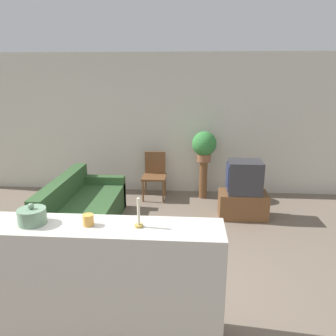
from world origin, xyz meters
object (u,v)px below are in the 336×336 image
Objects in this scene: couch at (83,211)px; potted_plant at (204,145)px; television at (244,177)px; wooden_chair at (155,173)px; decorative_bowl at (32,216)px.

potted_plant is (1.88, 1.44, 0.76)m from couch.
wooden_chair is (-1.55, 0.83, -0.21)m from television.
couch is 2.60m from television.
television is at bearing -28.24° from wooden_chair.
television is 1.12m from potted_plant.
potted_plant reaches higher than television.
decorative_bowl is at bearing -113.50° from potted_plant.
wooden_chair is (0.95, 1.41, 0.20)m from couch.
couch is at bearing -167.10° from television.
television is 2.38× the size of decorative_bowl.
television is 0.63× the size of wooden_chair.
potted_plant is at bearing 125.62° from television.
couch is 1.71m from wooden_chair.
television is 1.77m from wooden_chair.
wooden_chair is 3.77× the size of decorative_bowl.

